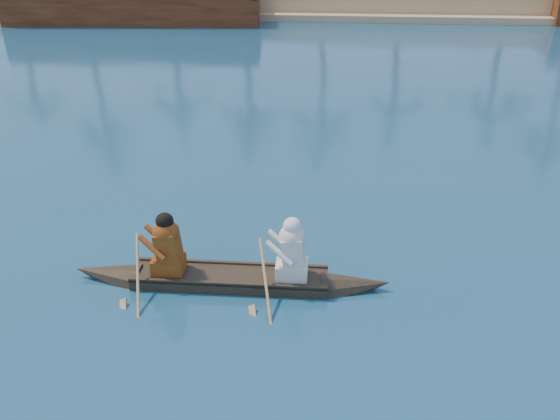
# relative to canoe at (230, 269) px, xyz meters

# --- Properties ---
(ground) EXTENTS (160.00, 160.00, 0.00)m
(ground) POSITION_rel_canoe_xyz_m (2.84, 3.98, -0.29)
(ground) COLOR #0B2D4C
(ground) RESTS_ON ground
(canoe) EXTENTS (5.53, 0.74, 1.52)m
(canoe) POSITION_rel_canoe_xyz_m (0.00, 0.00, 0.00)
(canoe) COLOR #332B1B
(canoe) RESTS_ON ground
(barge_mid) EXTENTS (13.82, 5.46, 2.26)m
(barge_mid) POSITION_rel_canoe_xyz_m (-9.16, 25.98, 0.50)
(barge_mid) COLOR brown
(barge_mid) RESTS_ON ground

